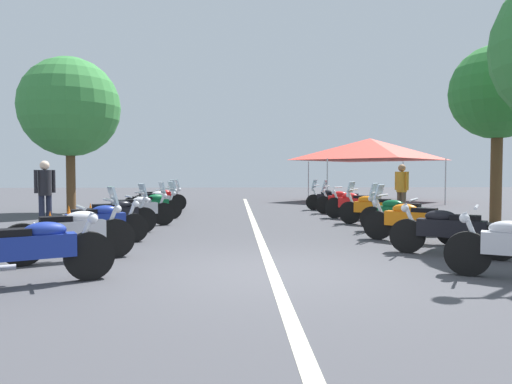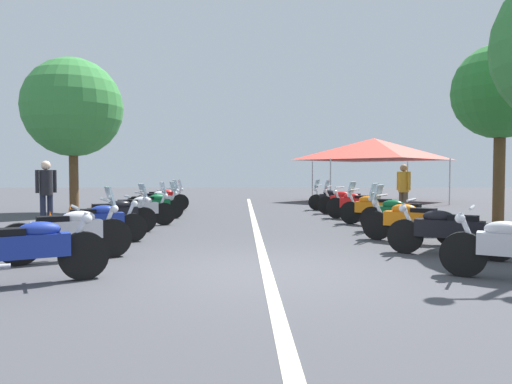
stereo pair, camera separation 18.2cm
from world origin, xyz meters
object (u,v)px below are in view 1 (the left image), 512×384
object	(u,v)px
traffic_cone_0	(69,217)
motorcycle_left_row_1	(73,233)
motorcycle_left_row_4	(136,209)
event_tent	(370,149)
traffic_cone_2	(50,225)
motorcycle_left_row_7	(160,199)
motorcycle_right_row_3	(399,214)
motorcycle_left_row_0	(32,250)
motorcycle_right_row_1	(450,231)
traffic_cone_1	(90,214)
bystander_3	(45,189)
bystander_4	(402,187)
motorcycle_right_row_6	(344,201)
motorcycle_left_row_2	(97,223)
motorcycle_left_row_3	(115,215)
motorcycle_left_row_5	(151,205)
motorcycle_right_row_4	(372,208)
roadside_tree_2	(70,107)
motorcycle_right_row_5	(355,205)
roadside_tree_1	(498,93)
motorcycle_right_row_7	(331,199)
motorcycle_left_row_6	(154,201)

from	to	relation	value
traffic_cone_0	motorcycle_left_row_1	bearing A→B (deg)	-160.21
motorcycle_left_row_4	event_tent	size ratio (longest dim) A/B	0.34
traffic_cone_2	event_tent	distance (m)	17.16
motorcycle_left_row_7	motorcycle_right_row_3	xyz separation A→B (m)	(-6.83, -6.75, -0.00)
motorcycle_left_row_0	motorcycle_left_row_1	bearing A→B (deg)	65.30
motorcycle_right_row_1	traffic_cone_1	bearing A→B (deg)	-2.31
motorcycle_left_row_0	motorcycle_left_row_7	xyz separation A→B (m)	(11.80, 0.23, 0.00)
bystander_3	bystander_4	size ratio (longest dim) A/B	1.02
motorcycle_right_row_6	traffic_cone_1	size ratio (longest dim) A/B	3.16
motorcycle_right_row_3	event_tent	distance (m)	13.04
motorcycle_left_row_2	bystander_4	size ratio (longest dim) A/B	1.15
motorcycle_left_row_3	motorcycle_left_row_0	bearing A→B (deg)	-118.10
motorcycle_right_row_6	motorcycle_left_row_5	bearing A→B (deg)	39.83
motorcycle_right_row_3	motorcycle_right_row_6	world-z (taller)	motorcycle_right_row_6
motorcycle_left_row_1	motorcycle_right_row_4	world-z (taller)	motorcycle_left_row_1
traffic_cone_0	traffic_cone_2	size ratio (longest dim) A/B	1.00
roadside_tree_2	motorcycle_right_row_4	bearing A→B (deg)	-114.13
traffic_cone_1	event_tent	distance (m)	15.14
roadside_tree_2	motorcycle_right_row_6	bearing A→B (deg)	-95.46
traffic_cone_2	bystander_3	world-z (taller)	bystander_3
motorcycle_left_row_3	roadside_tree_2	bearing A→B (deg)	86.35
motorcycle_right_row_6	traffic_cone_2	bearing A→B (deg)	60.89
motorcycle_right_row_5	traffic_cone_1	world-z (taller)	motorcycle_right_row_5
motorcycle_left_row_3	motorcycle_right_row_4	distance (m)	6.83
motorcycle_left_row_2	roadside_tree_1	distance (m)	11.57
motorcycle_right_row_3	bystander_4	world-z (taller)	bystander_4
motorcycle_right_row_3	motorcycle_right_row_7	xyz separation A→B (m)	(6.81, 0.24, -0.00)
motorcycle_right_row_3	motorcycle_left_row_0	bearing A→B (deg)	74.23
motorcycle_right_row_7	bystander_4	bearing A→B (deg)	141.94
motorcycle_right_row_3	motorcycle_right_row_7	size ratio (longest dim) A/B	0.89
motorcycle_left_row_1	motorcycle_left_row_5	world-z (taller)	motorcycle_left_row_1
motorcycle_left_row_4	traffic_cone_0	bearing A→B (deg)	165.74
motorcycle_left_row_6	bystander_4	distance (m)	8.17
bystander_4	traffic_cone_2	bearing A→B (deg)	174.30
motorcycle_right_row_1	motorcycle_right_row_6	world-z (taller)	motorcycle_right_row_6
motorcycle_left_row_5	traffic_cone_1	size ratio (longest dim) A/B	2.99
bystander_3	traffic_cone_0	bearing A→B (deg)	-108.87
roadside_tree_1	motorcycle_right_row_3	bearing A→B (deg)	122.19
motorcycle_right_row_4	bystander_3	world-z (taller)	bystander_3
motorcycle_right_row_3	motorcycle_right_row_5	world-z (taller)	motorcycle_right_row_3
motorcycle_left_row_6	traffic_cone_1	xyz separation A→B (m)	(-2.86, 1.29, -0.18)
motorcycle_right_row_1	roadside_tree_2	distance (m)	13.73
motorcycle_left_row_7	roadside_tree_2	distance (m)	4.58
motorcycle_right_row_1	bystander_3	world-z (taller)	bystander_3
motorcycle_left_row_0	traffic_cone_1	bearing A→B (deg)	74.78
motorcycle_right_row_3	bystander_3	bearing A→B (deg)	29.28
motorcycle_left_row_1	motorcycle_left_row_5	bearing A→B (deg)	61.13
motorcycle_right_row_3	roadside_tree_1	distance (m)	5.48
motorcycle_left_row_3	traffic_cone_0	bearing A→B (deg)	108.84
motorcycle_right_row_5	traffic_cone_2	bearing A→B (deg)	62.67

